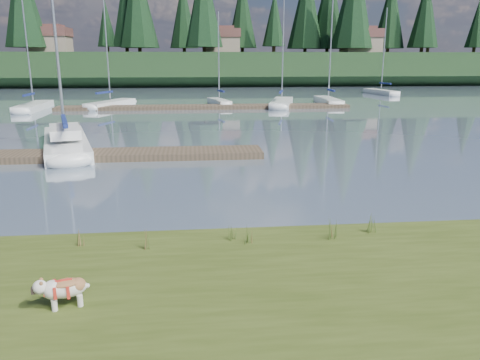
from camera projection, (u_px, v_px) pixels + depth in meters
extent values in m
plane|color=slate|center=(183.00, 109.00, 41.71)|extent=(200.00, 200.00, 0.00)
cube|color=#3F4D1A|center=(140.00, 348.00, 7.01)|extent=(60.00, 9.00, 0.35)
cube|color=black|center=(187.00, 69.00, 82.47)|extent=(200.00, 20.00, 5.00)
cylinder|color=silver|center=(54.00, 305.00, 7.69)|extent=(0.10, 0.10, 0.20)
cylinder|color=silver|center=(54.00, 299.00, 7.87)|extent=(0.10, 0.10, 0.20)
cylinder|color=silver|center=(80.00, 301.00, 7.84)|extent=(0.10, 0.10, 0.20)
cylinder|color=silver|center=(79.00, 295.00, 8.02)|extent=(0.10, 0.10, 0.20)
ellipsoid|color=silver|center=(67.00, 288.00, 7.80)|extent=(0.73, 0.50, 0.31)
ellipsoid|color=#9F673B|center=(66.00, 283.00, 7.78)|extent=(0.53, 0.43, 0.11)
ellipsoid|color=silver|center=(40.00, 287.00, 7.64)|extent=(0.29, 0.30, 0.23)
cube|color=black|center=(33.00, 290.00, 7.61)|extent=(0.10, 0.13, 0.09)
cube|color=white|center=(66.00, 144.00, 23.28)|extent=(4.24, 8.81, 0.70)
ellipsoid|color=white|center=(63.00, 132.00, 27.15)|extent=(2.45, 2.77, 0.70)
cube|color=navy|center=(64.00, 121.00, 21.80)|extent=(1.27, 3.82, 0.20)
cube|color=white|center=(65.00, 131.00, 22.66)|extent=(2.18, 3.38, 0.45)
cube|color=#4C3D2C|center=(85.00, 155.00, 21.07)|extent=(16.00, 2.00, 0.30)
cube|color=#4C3D2C|center=(205.00, 107.00, 41.86)|extent=(26.00, 2.20, 0.30)
cube|color=white|center=(34.00, 107.00, 40.79)|extent=(1.70, 7.03, 0.70)
ellipsoid|color=white|center=(45.00, 104.00, 44.16)|extent=(1.56, 1.93, 0.70)
cylinder|color=silver|center=(26.00, 37.00, 39.31)|extent=(0.12, 0.12, 10.61)
cube|color=navy|center=(29.00, 95.00, 39.58)|extent=(0.24, 2.79, 0.20)
cube|color=white|center=(111.00, 105.00, 43.14)|extent=(3.92, 6.67, 0.70)
ellipsoid|color=white|center=(129.00, 102.00, 46.20)|extent=(2.02, 2.22, 0.70)
cylinder|color=silver|center=(106.00, 40.00, 41.69)|extent=(0.12, 0.12, 10.32)
cube|color=navy|center=(104.00, 92.00, 42.01)|extent=(1.19, 2.50, 0.20)
cube|color=white|center=(219.00, 103.00, 44.76)|extent=(2.14, 5.03, 0.70)
ellipsoid|color=white|center=(213.00, 101.00, 47.01)|extent=(1.33, 1.54, 0.70)
cylinder|color=silver|center=(219.00, 55.00, 43.64)|extent=(0.12, 0.12, 7.72)
cube|color=navy|center=(221.00, 91.00, 43.85)|extent=(0.61, 1.95, 0.20)
cube|color=white|center=(282.00, 104.00, 44.26)|extent=(3.59, 7.71, 0.70)
ellipsoid|color=white|center=(284.00, 100.00, 47.85)|extent=(2.12, 2.41, 0.70)
cylinder|color=silver|center=(283.00, 33.00, 42.65)|extent=(0.12, 0.12, 11.57)
cube|color=navy|center=(281.00, 92.00, 42.98)|extent=(0.96, 2.94, 0.20)
cube|color=white|center=(328.00, 102.00, 46.14)|extent=(1.75, 6.64, 0.70)
ellipsoid|color=white|center=(321.00, 99.00, 49.32)|extent=(1.51, 1.85, 0.70)
cylinder|color=silver|center=(331.00, 42.00, 44.71)|extent=(0.12, 0.12, 10.16)
cube|color=navy|center=(331.00, 90.00, 44.98)|extent=(0.30, 2.63, 0.20)
cube|color=white|center=(381.00, 93.00, 58.26)|extent=(2.32, 6.45, 0.70)
ellipsoid|color=white|center=(368.00, 91.00, 61.23)|extent=(1.61, 1.90, 0.70)
cylinder|color=silver|center=(384.00, 49.00, 56.93)|extent=(0.12, 0.12, 9.42)
cube|color=navy|center=(385.00, 83.00, 57.16)|extent=(0.56, 2.51, 0.20)
cone|color=#475B23|center=(144.00, 238.00, 10.22)|extent=(0.03, 0.03, 0.44)
cone|color=brown|center=(149.00, 241.00, 10.17)|extent=(0.03, 0.03, 0.35)
cone|color=#475B23|center=(146.00, 237.00, 10.25)|extent=(0.03, 0.03, 0.49)
cone|color=brown|center=(150.00, 242.00, 10.22)|extent=(0.03, 0.03, 0.31)
cone|color=#475B23|center=(144.00, 241.00, 10.15)|extent=(0.03, 0.03, 0.40)
cone|color=#475B23|center=(230.00, 232.00, 10.71)|extent=(0.03, 0.03, 0.36)
cone|color=brown|center=(235.00, 234.00, 10.66)|extent=(0.03, 0.03, 0.29)
cone|color=#475B23|center=(232.00, 231.00, 10.74)|extent=(0.03, 0.03, 0.40)
cone|color=brown|center=(236.00, 234.00, 10.70)|extent=(0.03, 0.03, 0.25)
cone|color=#475B23|center=(231.00, 234.00, 10.64)|extent=(0.03, 0.03, 0.33)
cone|color=#475B23|center=(330.00, 227.00, 10.77)|extent=(0.03, 0.03, 0.54)
cone|color=brown|center=(336.00, 230.00, 10.73)|extent=(0.03, 0.03, 0.43)
cone|color=#475B23|center=(333.00, 225.00, 10.80)|extent=(0.03, 0.03, 0.59)
cone|color=brown|center=(336.00, 231.00, 10.78)|extent=(0.03, 0.03, 0.38)
cone|color=#475B23|center=(332.00, 229.00, 10.70)|extent=(0.03, 0.03, 0.48)
cone|color=#475B23|center=(77.00, 237.00, 10.34)|extent=(0.03, 0.03, 0.42)
cone|color=brown|center=(82.00, 240.00, 10.29)|extent=(0.03, 0.03, 0.34)
cone|color=#475B23|center=(80.00, 235.00, 10.37)|extent=(0.03, 0.03, 0.46)
cone|color=brown|center=(84.00, 240.00, 10.34)|extent=(0.03, 0.03, 0.30)
cone|color=#475B23|center=(77.00, 239.00, 10.27)|extent=(0.03, 0.03, 0.38)
cone|color=#475B23|center=(246.00, 235.00, 10.52)|extent=(0.03, 0.03, 0.38)
cone|color=brown|center=(251.00, 237.00, 10.47)|extent=(0.03, 0.03, 0.30)
cone|color=#475B23|center=(249.00, 233.00, 10.55)|extent=(0.03, 0.03, 0.42)
cone|color=brown|center=(252.00, 237.00, 10.52)|extent=(0.03, 0.03, 0.27)
cone|color=#475B23|center=(247.00, 237.00, 10.45)|extent=(0.03, 0.03, 0.34)
cone|color=#475B23|center=(370.00, 220.00, 11.15)|extent=(0.03, 0.03, 0.60)
cone|color=brown|center=(376.00, 223.00, 11.11)|extent=(0.03, 0.03, 0.48)
cone|color=#475B23|center=(372.00, 218.00, 11.18)|extent=(0.03, 0.03, 0.66)
cone|color=brown|center=(376.00, 224.00, 11.16)|extent=(0.03, 0.03, 0.42)
cone|color=#475B23|center=(372.00, 222.00, 11.08)|extent=(0.03, 0.03, 0.54)
cube|color=#33281C|center=(160.00, 243.00, 11.27)|extent=(60.00, 0.50, 0.14)
cylinder|color=#382619|center=(28.00, 48.00, 74.37)|extent=(0.60, 0.60, 1.80)
cylinder|color=#382619|center=(127.00, 49.00, 79.68)|extent=(0.60, 0.60, 1.80)
cone|color=black|center=(125.00, 13.00, 78.20)|extent=(4.84, 4.84, 11.00)
cylinder|color=#382619|center=(204.00, 48.00, 75.16)|extent=(0.60, 0.60, 1.80)
cone|color=black|center=(203.00, 1.00, 73.34)|extent=(6.16, 6.16, 14.00)
cylinder|color=#382619|center=(274.00, 49.00, 80.18)|extent=(0.60, 0.60, 1.80)
cone|color=black|center=(274.00, 19.00, 78.93)|extent=(3.96, 3.96, 9.00)
cylinder|color=#382619|center=(351.00, 49.00, 79.51)|extent=(0.60, 0.60, 1.80)
cylinder|color=#382619|center=(421.00, 49.00, 83.76)|extent=(0.60, 0.60, 1.80)
cone|color=black|center=(425.00, 12.00, 82.17)|extent=(5.28, 5.28, 12.00)
cube|color=gray|center=(51.00, 45.00, 76.46)|extent=(6.00, 5.00, 2.80)
cube|color=brown|center=(49.00, 32.00, 75.93)|extent=(6.30, 5.30, 1.40)
cube|color=brown|center=(49.00, 27.00, 75.73)|extent=(4.20, 3.60, 0.70)
cube|color=gray|center=(221.00, 46.00, 80.14)|extent=(6.00, 5.00, 2.80)
cube|color=brown|center=(221.00, 33.00, 79.61)|extent=(6.30, 5.30, 1.40)
cube|color=brown|center=(221.00, 28.00, 79.41)|extent=(4.20, 3.60, 0.70)
cube|color=gray|center=(361.00, 46.00, 80.54)|extent=(6.00, 5.00, 2.80)
cube|color=brown|center=(361.00, 33.00, 80.01)|extent=(6.30, 5.30, 1.40)
cube|color=brown|center=(362.00, 28.00, 79.81)|extent=(4.20, 3.60, 0.70)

